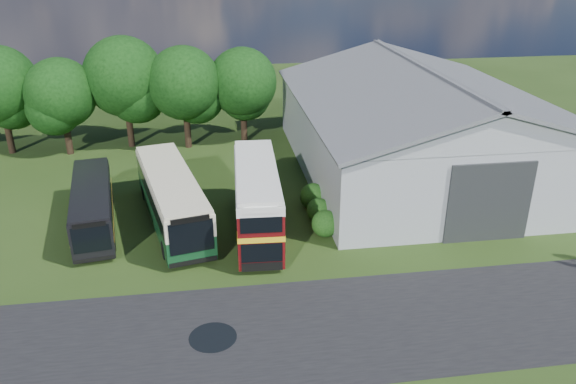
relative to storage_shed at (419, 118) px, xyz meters
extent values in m
plane|color=#1F3410|center=(-15.00, -15.98, -4.17)|extent=(120.00, 120.00, 0.00)
cube|color=black|center=(-12.00, -18.98, -4.17)|extent=(60.00, 8.00, 0.02)
cylinder|color=black|center=(-16.50, -18.98, -4.17)|extent=(2.20, 2.20, 0.01)
cube|color=gray|center=(0.00, 0.02, -1.42)|extent=(18.00, 24.00, 5.50)
cube|color=#2D3033|center=(0.00, -12.06, -1.67)|extent=(5.20, 0.18, 5.00)
cylinder|color=black|center=(-33.00, 8.52, -2.46)|extent=(0.56, 0.56, 3.42)
cylinder|color=black|center=(-28.00, 7.52, -2.64)|extent=(0.56, 0.56, 3.06)
sphere|color=black|center=(-28.00, 7.52, 1.10)|extent=(5.78, 5.78, 5.78)
cylinder|color=black|center=(-23.00, 8.82, -2.37)|extent=(0.56, 0.56, 3.60)
sphere|color=black|center=(-23.00, 8.82, 2.03)|extent=(6.80, 6.80, 6.80)
cylinder|color=black|center=(-18.00, 7.82, -2.51)|extent=(0.56, 0.56, 3.31)
sphere|color=black|center=(-18.00, 7.82, 1.54)|extent=(6.26, 6.26, 6.26)
cylinder|color=black|center=(-13.00, 8.62, -2.58)|extent=(0.56, 0.56, 3.17)
sphere|color=black|center=(-13.00, 8.62, 1.29)|extent=(5.98, 5.98, 5.98)
sphere|color=#194714|center=(-9.40, -9.98, -4.17)|extent=(1.70, 1.70, 1.70)
sphere|color=#194714|center=(-9.40, -7.98, -4.17)|extent=(1.60, 1.60, 1.60)
sphere|color=#194714|center=(-9.40, -5.98, -4.17)|extent=(1.80, 1.80, 1.80)
cube|color=#0E361B|center=(-18.71, -7.01, -2.32)|extent=(5.39, 12.53, 3.04)
cube|color=#4E0B0C|center=(-13.48, -9.04, -1.84)|extent=(3.06, 10.24, 4.05)
cube|color=black|center=(-23.63, -6.76, -2.63)|extent=(3.88, 10.39, 2.52)
camera|label=1|loc=(-16.09, -39.99, 12.32)|focal=35.00mm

